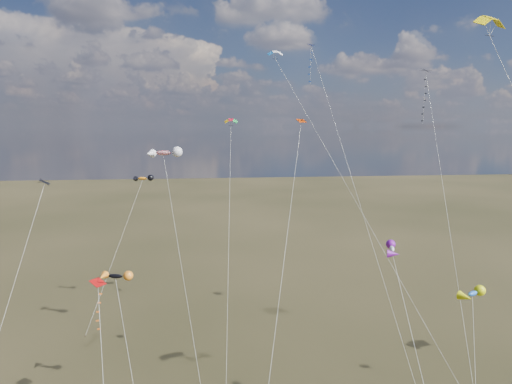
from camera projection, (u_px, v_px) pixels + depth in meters
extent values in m
cube|color=black|center=(426.00, 70.00, 52.17)|extent=(1.35, 1.35, 0.43)
cylinder|color=silver|center=(449.00, 225.00, 44.27)|extent=(3.77, 20.26, 31.71)
cube|color=#071149|center=(311.00, 45.00, 52.12)|extent=(0.97, 0.97, 0.28)
cylinder|color=silver|center=(361.00, 208.00, 45.29)|extent=(6.14, 19.64, 34.61)
cube|color=black|center=(45.00, 182.00, 38.95)|extent=(0.91, 0.98, 0.42)
cylinder|color=silver|center=(2.00, 324.00, 34.97)|extent=(4.23, 10.61, 20.64)
cube|color=#9F0909|center=(98.00, 282.00, 38.81)|extent=(1.42, 1.43, 0.44)
cylinder|color=silver|center=(103.00, 373.00, 35.83)|extent=(1.96, 8.08, 12.19)
cube|color=#DF3A00|center=(301.00, 121.00, 41.19)|extent=(0.97, 0.94, 0.32)
cylinder|color=silver|center=(281.00, 287.00, 35.57)|extent=(6.10, 14.49, 25.86)
cylinder|color=silver|center=(356.00, 198.00, 50.98)|extent=(15.02, 22.00, 34.86)
cylinder|color=silver|center=(229.00, 238.00, 50.41)|extent=(2.13, 22.89, 26.23)
ellipsoid|color=black|center=(115.00, 276.00, 42.02)|extent=(2.93, 1.65, 1.01)
cylinder|color=silver|center=(129.00, 360.00, 38.48)|extent=(3.51, 9.33, 11.68)
ellipsoid|color=orange|center=(143.00, 178.00, 62.33)|extent=(2.71, 1.52, 0.99)
cylinder|color=silver|center=(115.00, 253.00, 58.91)|extent=(6.40, 8.89, 18.31)
cube|color=#332316|center=(85.00, 336.00, 55.48)|extent=(0.10, 0.10, 0.12)
ellipsoid|color=white|center=(392.00, 249.00, 35.42)|extent=(1.57, 2.75, 0.78)
ellipsoid|color=red|center=(163.00, 153.00, 51.06)|extent=(3.96, 2.58, 1.34)
cylinder|color=silver|center=(182.00, 266.00, 46.69)|extent=(4.08, 12.63, 22.42)
ellipsoid|color=blue|center=(473.00, 293.00, 35.59)|extent=(2.33, 1.77, 0.92)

